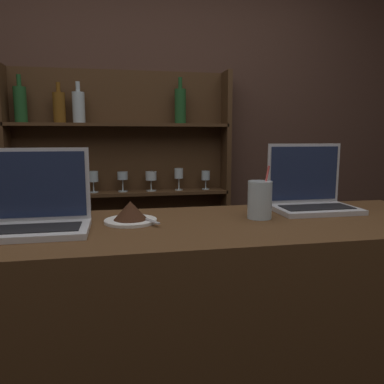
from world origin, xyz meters
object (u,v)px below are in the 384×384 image
(laptop_near, at_px, (34,211))
(cake_plate, at_px, (131,213))
(laptop_far, at_px, (310,194))
(water_glass, at_px, (260,200))

(laptop_near, height_order, cake_plate, laptop_near)
(laptop_far, height_order, water_glass, laptop_far)
(laptop_far, xyz_separation_m, water_glass, (-0.25, -0.11, 0.00))
(laptop_near, xyz_separation_m, water_glass, (0.73, 0.03, 0.01))
(cake_plate, bearing_deg, water_glass, -3.03)
(cake_plate, relative_size, water_glass, 0.98)
(laptop_far, relative_size, cake_plate, 1.71)
(laptop_near, distance_m, cake_plate, 0.29)
(laptop_far, distance_m, water_glass, 0.27)
(water_glass, bearing_deg, laptop_near, -177.45)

